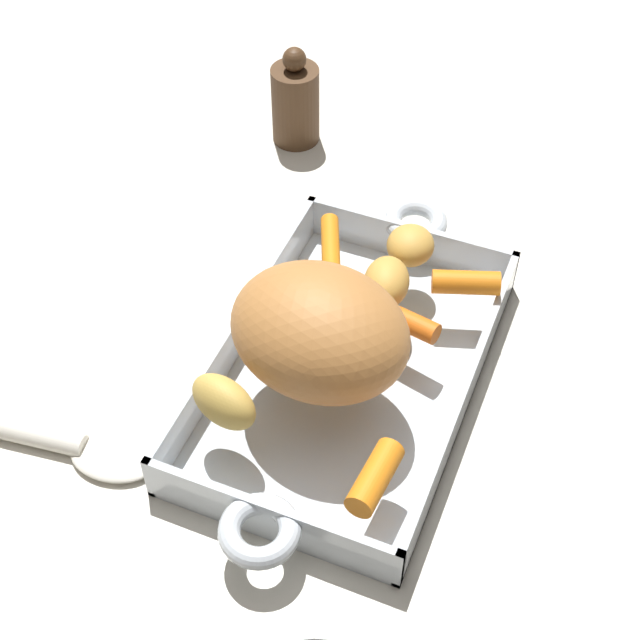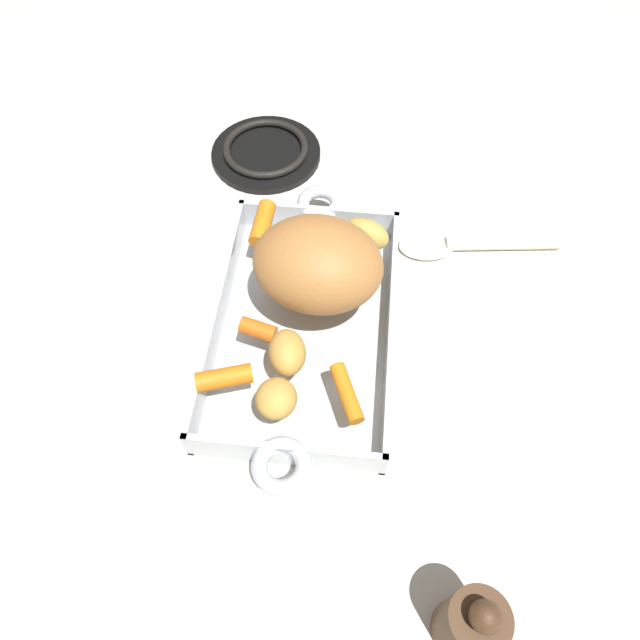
{
  "view_description": "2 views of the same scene",
  "coord_description": "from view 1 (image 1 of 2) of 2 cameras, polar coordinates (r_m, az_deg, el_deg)",
  "views": [
    {
      "loc": [
        -0.49,
        -0.17,
        0.66
      ],
      "look_at": [
        -0.01,
        0.02,
        0.08
      ],
      "focal_mm": 52.4,
      "sensor_mm": 36.0,
      "label": 1
    },
    {
      "loc": [
        0.38,
        0.06,
        0.61
      ],
      "look_at": [
        0.03,
        0.02,
        0.07
      ],
      "focal_mm": 32.5,
      "sensor_mm": 36.0,
      "label": 2
    }
  ],
  "objects": [
    {
      "name": "pepper_mill",
      "position": [
        1.07,
        -1.51,
        13.16
      ],
      "size": [
        0.05,
        0.05,
        0.12
      ],
      "color": "#4C331E",
      "rests_on": "ground_plane"
    },
    {
      "name": "baby_carrot_southeast",
      "position": [
        0.88,
        0.64,
        4.68
      ],
      "size": [
        0.07,
        0.04,
        0.02
      ],
      "primitive_type": "cylinder",
      "rotation": [
        1.58,
        0.0,
        1.97
      ],
      "color": "orange",
      "rests_on": "roasting_dish"
    },
    {
      "name": "baby_carrot_center_left",
      "position": [
        0.81,
        5.86,
        -0.33
      ],
      "size": [
        0.03,
        0.05,
        0.02
      ],
      "primitive_type": "cylinder",
      "rotation": [
        1.52,
        0.0,
        6.06
      ],
      "color": "orange",
      "rests_on": "roasting_dish"
    },
    {
      "name": "potato_golden_large",
      "position": [
        0.83,
        4.08,
        2.33
      ],
      "size": [
        0.06,
        0.05,
        0.04
      ],
      "primitive_type": "ellipsoid",
      "rotation": [
        0.0,
        0.0,
        3.36
      ],
      "color": "gold",
      "rests_on": "roasting_dish"
    },
    {
      "name": "ground_plane",
      "position": [
        0.84,
        1.71,
        -3.77
      ],
      "size": [
        1.85,
        1.85,
        0.0
      ],
      "primitive_type": "plane",
      "color": "silver"
    },
    {
      "name": "potato_corner",
      "position": [
        0.74,
        -5.9,
        -4.99
      ],
      "size": [
        0.05,
        0.07,
        0.04
      ],
      "primitive_type": "ellipsoid",
      "rotation": [
        0.0,
        0.0,
        1.28
      ],
      "color": "gold",
      "rests_on": "roasting_dish"
    },
    {
      "name": "baby_carrot_center_right",
      "position": [
        0.85,
        8.9,
        2.28
      ],
      "size": [
        0.04,
        0.06,
        0.02
      ],
      "primitive_type": "cylinder",
      "rotation": [
        1.59,
        0.0,
        3.46
      ],
      "color": "orange",
      "rests_on": "roasting_dish"
    },
    {
      "name": "roasting_dish",
      "position": [
        0.83,
        1.73,
        -3.16
      ],
      "size": [
        0.43,
        0.22,
        0.05
      ],
      "color": "silver",
      "rests_on": "ground_plane"
    },
    {
      "name": "pork_roast",
      "position": [
        0.75,
        -0.01,
        -0.7
      ],
      "size": [
        0.14,
        0.16,
        0.1
      ],
      "primitive_type": "ellipsoid",
      "rotation": [
        0.0,
        0.0,
        4.6
      ],
      "color": "#B9783D",
      "rests_on": "roasting_dish"
    },
    {
      "name": "baby_carrot_long",
      "position": [
        0.71,
        3.38,
        -9.57
      ],
      "size": [
        0.07,
        0.03,
        0.03
      ],
      "primitive_type": "cylinder",
      "rotation": [
        1.5,
        0.0,
        4.64
      ],
      "color": "orange",
      "rests_on": "roasting_dish"
    },
    {
      "name": "serving_spoon",
      "position": [
        0.82,
        -16.25,
        -7.01
      ],
      "size": [
        0.06,
        0.22,
        0.02
      ],
      "rotation": [
        0.0,
        0.0,
        4.84
      ],
      "color": "white",
      "rests_on": "ground_plane"
    },
    {
      "name": "potato_golden_small",
      "position": [
        0.87,
        5.54,
        4.56
      ],
      "size": [
        0.05,
        0.05,
        0.03
      ],
      "primitive_type": "ellipsoid",
      "rotation": [
        0.0,
        0.0,
        3.2
      ],
      "color": "gold",
      "rests_on": "roasting_dish"
    }
  ]
}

